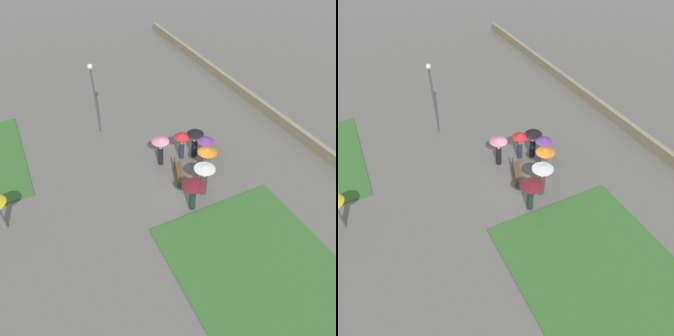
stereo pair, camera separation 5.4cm
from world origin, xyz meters
The scene contains 12 objects.
ground_plane centered at (0.00, 0.00, 0.00)m, with size 90.00×90.00×0.00m, color #66635E.
lawn_patch_near centered at (-7.00, -0.47, 0.03)m, with size 7.96×6.99×0.06m.
parapet_wall centered at (0.00, -8.79, 0.36)m, with size 45.00×0.35×0.72m.
park_bench centered at (-0.30, 0.03, 0.47)m, with size 1.78×1.01×0.90m.
lamp_post centered at (6.07, 2.63, 3.01)m, with size 0.32×0.32×4.74m.
crowd_person_purple centered at (0.20, -1.97, 1.34)m, with size 0.99×0.99×1.82m.
crowd_person_maroon centered at (-2.65, 0.45, 1.38)m, with size 1.16×1.16×1.82m.
crowd_person_orange centered at (-0.74, -1.51, 1.38)m, with size 1.07×1.07×1.89m.
crowd_person_white centered at (-1.95, -0.61, 1.31)m, with size 1.12×1.12×1.92m.
crowd_person_red centered at (1.19, -0.97, 1.35)m, with size 0.96×0.96×1.81m.
crowd_person_pink centered at (1.24, 0.40, 1.34)m, with size 1.02×1.02×1.85m.
crowd_person_black centered at (1.04, -1.77, 1.23)m, with size 1.01×1.01×1.81m.
Camera 2 is at (-12.29, 6.51, 12.87)m, focal length 35.00 mm.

